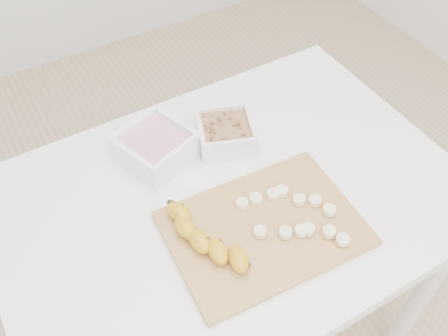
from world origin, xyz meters
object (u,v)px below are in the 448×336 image
bowl_granola (226,132)px  cutting_board (264,228)px  bowl_yogurt (156,146)px  banana (207,239)px  table (231,221)px

bowl_granola → cutting_board: bowl_granola is taller
bowl_yogurt → bowl_granola: (0.16, -0.04, -0.00)m
banana → table: bearing=34.3°
bowl_granola → table: bearing=-116.3°
banana → cutting_board: bearing=-16.0°
bowl_granola → banana: 0.30m
cutting_board → banana: size_ratio=1.83×
bowl_yogurt → cutting_board: bearing=-71.3°
cutting_board → banana: (-0.12, 0.02, 0.03)m
bowl_granola → banana: bowl_granola is taller
bowl_granola → bowl_yogurt: bearing=166.8°
banana → bowl_granola: bearing=46.9°
cutting_board → table: bearing=95.6°
bowl_yogurt → banana: (-0.02, -0.27, -0.00)m
bowl_granola → cutting_board: 0.27m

